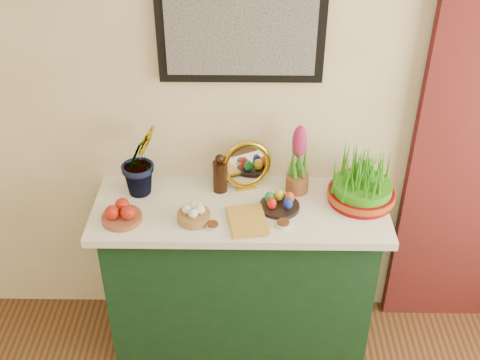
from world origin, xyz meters
name	(u,v)px	position (x,y,z in m)	size (l,w,h in m)	color
sideboard	(240,277)	(-0.03, 2.00, 0.42)	(1.30, 0.45, 0.85)	#14381C
tablecloth	(240,209)	(-0.03, 2.00, 0.87)	(1.40, 0.55, 0.04)	white
hyacinth_green	(139,149)	(-0.50, 2.12, 1.13)	(0.24, 0.20, 0.48)	#31801F
apple_bowl	(121,213)	(-0.57, 1.88, 0.93)	(0.19, 0.19, 0.09)	brown
garlic_basket	(194,214)	(-0.24, 1.89, 0.93)	(0.19, 0.19, 0.09)	#AC7545
vinegar_cruet	(220,175)	(-0.13, 2.13, 0.98)	(0.07, 0.07, 0.21)	black
mirror	(246,165)	(0.00, 2.17, 1.01)	(0.26, 0.13, 0.25)	gold
book	(229,222)	(-0.08, 1.86, 0.91)	(0.15, 0.23, 0.03)	gold
spice_dish_left	(213,226)	(-0.15, 1.83, 0.90)	(0.06, 0.06, 0.03)	silver
spice_dish_right	(283,224)	(0.17, 1.85, 0.90)	(0.07, 0.07, 0.03)	silver
egg_plate	(280,203)	(0.16, 1.99, 0.92)	(0.25, 0.25, 0.08)	black
hyacinth_pink	(298,162)	(0.25, 2.13, 1.05)	(0.11, 0.11, 0.36)	brown
wheatgrass_sabzeh	(363,180)	(0.55, 2.05, 1.01)	(0.33, 0.33, 0.27)	maroon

